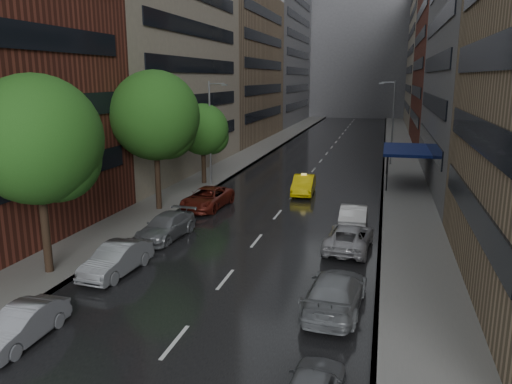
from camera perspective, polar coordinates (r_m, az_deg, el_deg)
road at (r=62.39m, az=7.87°, el=4.11°), size 14.00×140.00×0.01m
sidewalk_left at (r=64.02m, az=-0.17°, el=4.52°), size 4.00×140.00×0.15m
sidewalk_right at (r=62.02m, az=16.17°, el=3.73°), size 4.00×140.00×0.15m
buildings_left at (r=73.73m, az=-3.11°, el=18.01°), size 8.00×108.00×38.00m
buildings_right at (r=68.67m, az=22.08°, el=16.70°), size 8.05×109.10×36.00m
building_far at (r=129.63m, az=11.79°, el=15.57°), size 40.00×14.00×32.00m
tree_near at (r=25.36m, az=-23.77°, el=5.47°), size 6.08×6.08×9.69m
tree_mid at (r=35.92m, az=-11.46°, el=8.55°), size 6.28×6.28×10.01m
tree_far at (r=44.72m, az=-6.09°, el=7.11°), size 4.56×4.56×7.26m
taxi at (r=41.51m, az=5.47°, el=0.84°), size 1.94×4.87×1.57m
parked_cars_left at (r=30.47m, az=-10.26°, el=-3.89°), size 2.91×24.60×1.53m
parked_cars_right at (r=24.97m, az=9.94°, el=-7.65°), size 2.72×23.24×1.59m
street_lamp_left at (r=44.06m, az=-5.18°, el=6.95°), size 1.74×0.22×9.00m
street_lamp_right at (r=56.46m, az=15.29°, el=7.86°), size 1.74×0.22×9.00m
awning at (r=46.75m, az=16.81°, el=4.62°), size 4.00×8.00×3.12m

